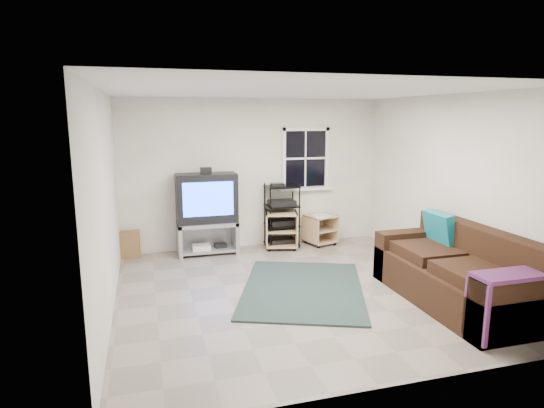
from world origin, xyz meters
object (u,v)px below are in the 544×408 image
object	(u,v)px
av_rack	(282,220)
sofa	(457,275)
tv_unit	(207,207)
side_table_left	(281,228)
side_table_right	(319,227)

from	to	relation	value
av_rack	sofa	size ratio (longest dim) A/B	0.50
tv_unit	av_rack	bearing A→B (deg)	1.95
side_table_left	sofa	bearing A→B (deg)	-64.81
av_rack	side_table_right	xyz separation A→B (m)	(0.71, -0.01, -0.18)
av_rack	sofa	bearing A→B (deg)	-65.29
sofa	av_rack	bearing A→B (deg)	114.71
av_rack	side_table_left	world-z (taller)	av_rack
tv_unit	side_table_left	bearing A→B (deg)	0.94
tv_unit	side_table_right	xyz separation A→B (m)	(2.04, 0.03, -0.49)
av_rack	side_table_left	size ratio (longest dim) A/B	1.73
tv_unit	sofa	distance (m)	4.01
tv_unit	av_rack	size ratio (longest dim) A/B	1.29
side_table_right	sofa	size ratio (longest dim) A/B	0.27
tv_unit	side_table_right	distance (m)	2.10
side_table_left	side_table_right	xyz separation A→B (m)	(0.73, 0.01, -0.03)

